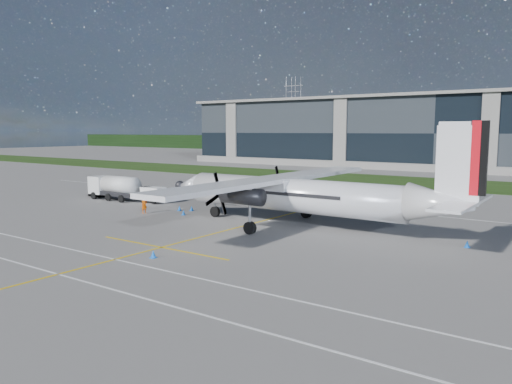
% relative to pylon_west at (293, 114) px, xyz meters
% --- Properties ---
extents(ground, '(400.00, 400.00, 0.00)m').
position_rel_pylon_west_xyz_m(ground, '(80.00, -110.00, -15.00)').
color(ground, slate).
rests_on(ground, ground).
extents(grass_strip, '(400.00, 18.00, 0.04)m').
position_rel_pylon_west_xyz_m(grass_strip, '(80.00, -102.00, -14.98)').
color(grass_strip, '#1E390F').
rests_on(grass_strip, ground).
extents(terminal_building, '(120.00, 20.00, 15.00)m').
position_rel_pylon_west_xyz_m(terminal_building, '(80.00, -70.00, -7.50)').
color(terminal_building, black).
rests_on(terminal_building, ground).
extents(tree_line, '(400.00, 6.00, 6.00)m').
position_rel_pylon_west_xyz_m(tree_line, '(80.00, -10.00, -12.00)').
color(tree_line, black).
rests_on(tree_line, ground).
extents(pylon_west, '(9.00, 4.60, 30.00)m').
position_rel_pylon_west_xyz_m(pylon_west, '(0.00, 0.00, 0.00)').
color(pylon_west, gray).
rests_on(pylon_west, ground).
extents(yellow_taxiway_centerline, '(0.20, 70.00, 0.01)m').
position_rel_pylon_west_xyz_m(yellow_taxiway_centerline, '(83.00, -140.00, -14.99)').
color(yellow_taxiway_centerline, yellow).
rests_on(yellow_taxiway_centerline, ground).
extents(white_lane_line, '(90.00, 0.15, 0.01)m').
position_rel_pylon_west_xyz_m(white_lane_line, '(80.00, -164.00, -14.99)').
color(white_lane_line, white).
rests_on(white_lane_line, ground).
extents(turboprop_aircraft, '(28.10, 29.14, 8.74)m').
position_rel_pylon_west_xyz_m(turboprop_aircraft, '(87.51, -144.36, -10.63)').
color(turboprop_aircraft, white).
rests_on(turboprop_aircraft, ground).
extents(fuel_tanker_truck, '(7.54, 2.45, 2.83)m').
position_rel_pylon_west_xyz_m(fuel_tanker_truck, '(60.49, -142.11, -13.59)').
color(fuel_tanker_truck, silver).
rests_on(fuel_tanker_truck, ground).
extents(baggage_tug, '(2.92, 1.75, 1.75)m').
position_rel_pylon_west_xyz_m(baggage_tug, '(66.46, -141.15, -14.12)').
color(baggage_tug, white).
rests_on(baggage_tug, ground).
extents(ground_crew_person, '(0.65, 0.85, 1.95)m').
position_rel_pylon_west_xyz_m(ground_crew_person, '(71.12, -146.75, -14.03)').
color(ground_crew_person, '#F25907').
rests_on(ground_crew_person, ground).
extents(safety_cone_nose_stbd, '(0.36, 0.36, 0.50)m').
position_rel_pylon_west_xyz_m(safety_cone_nose_stbd, '(73.87, -142.93, -14.75)').
color(safety_cone_nose_stbd, blue).
rests_on(safety_cone_nose_stbd, ground).
extents(safety_cone_tail, '(0.36, 0.36, 0.50)m').
position_rel_pylon_west_xyz_m(safety_cone_tail, '(100.41, -143.77, -14.75)').
color(safety_cone_tail, blue).
rests_on(safety_cone_tail, ground).
extents(safety_cone_nose_port, '(0.36, 0.36, 0.50)m').
position_rel_pylon_west_xyz_m(safety_cone_nose_port, '(75.01, -145.32, -14.75)').
color(safety_cone_nose_port, blue).
rests_on(safety_cone_nose_port, ground).
extents(safety_cone_portwing, '(0.36, 0.36, 0.50)m').
position_rel_pylon_west_xyz_m(safety_cone_portwing, '(84.68, -158.34, -14.75)').
color(safety_cone_portwing, blue).
rests_on(safety_cone_portwing, ground).
extents(safety_cone_fwd, '(0.36, 0.36, 0.50)m').
position_rel_pylon_west_xyz_m(safety_cone_fwd, '(72.80, -143.59, -14.75)').
color(safety_cone_fwd, blue).
rests_on(safety_cone_fwd, ground).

